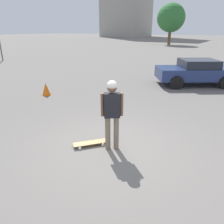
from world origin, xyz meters
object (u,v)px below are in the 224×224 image
object	(u,v)px
car_parked_near	(196,71)
traffic_cone	(46,89)
person	(112,108)
skateboard	(90,143)

from	to	relation	value
car_parked_near	traffic_cone	distance (m)	7.77
traffic_cone	car_parked_near	bearing A→B (deg)	-133.27
person	traffic_cone	xyz separation A→B (m)	(5.06, -2.47, -0.80)
person	skateboard	distance (m)	1.16
traffic_cone	skateboard	bearing A→B (deg)	149.54
person	traffic_cone	distance (m)	5.69
skateboard	traffic_cone	bearing A→B (deg)	-79.79
skateboard	person	bearing A→B (deg)	148.13
car_parked_near	traffic_cone	bearing A→B (deg)	13.92
person	car_parked_near	distance (m)	8.13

